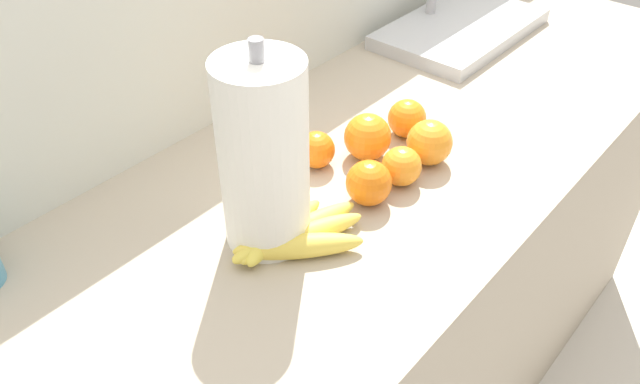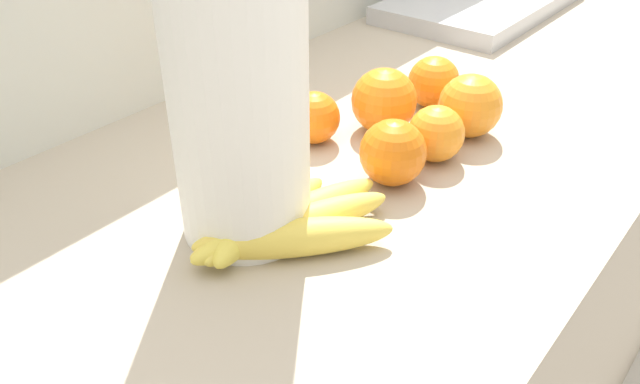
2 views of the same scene
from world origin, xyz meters
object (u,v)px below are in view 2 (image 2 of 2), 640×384
object	(u,v)px
orange_right	(470,106)
orange_front	(436,134)
orange_far_right	(393,153)
sink_basin	(480,0)
paper_towel_roll	(238,94)
orange_back_right	(434,82)
orange_center	(384,101)
orange_back_left	(314,118)
banana_bunch	(281,223)

from	to	relation	value
orange_right	orange_front	xyz separation A→B (m)	(-0.08, 0.00, -0.01)
orange_far_right	sink_basin	distance (m)	0.68
paper_towel_roll	orange_back_right	bearing A→B (deg)	0.04
orange_center	orange_back_right	world-z (taller)	orange_center
orange_right	orange_front	size ratio (longest dim) A/B	1.19
orange_center	orange_back_left	distance (m)	0.09
paper_towel_roll	orange_right	bearing A→B (deg)	-13.68
banana_bunch	orange_back_right	bearing A→B (deg)	6.26
orange_far_right	sink_basin	bearing A→B (deg)	18.61
banana_bunch	orange_center	world-z (taller)	orange_center
orange_right	orange_front	world-z (taller)	orange_right
orange_center	paper_towel_roll	distance (m)	0.28
orange_back_right	paper_towel_roll	bearing A→B (deg)	-179.96
orange_far_right	orange_back_left	size ratio (longest dim) A/B	1.15
orange_back_left	orange_back_right	xyz separation A→B (m)	(0.18, -0.06, 0.00)
orange_front	sink_basin	size ratio (longest dim) A/B	0.16
banana_bunch	orange_far_right	bearing A→B (deg)	-9.68
orange_back_right	sink_basin	bearing A→B (deg)	18.85
orange_center	orange_far_right	size ratio (longest dim) A/B	1.12
orange_back_left	orange_back_right	distance (m)	0.19
orange_right	orange_far_right	distance (m)	0.16
paper_towel_roll	sink_basin	world-z (taller)	paper_towel_roll
paper_towel_roll	sink_basin	size ratio (longest dim) A/B	0.76
orange_far_right	paper_towel_roll	xyz separation A→B (m)	(-0.16, 0.07, 0.11)
banana_bunch	paper_towel_roll	xyz separation A→B (m)	(-0.01, 0.04, 0.13)
banana_bunch	orange_right	bearing A→B (deg)	-7.07
orange_far_right	orange_back_right	world-z (taller)	orange_far_right
orange_right	paper_towel_roll	size ratio (longest dim) A/B	0.25
orange_back_left	orange_front	distance (m)	0.15
orange_front	banana_bunch	bearing A→B (deg)	170.75
banana_bunch	orange_far_right	xyz separation A→B (m)	(0.15, -0.03, 0.02)
orange_far_right	orange_front	bearing A→B (deg)	-8.36
orange_right	orange_far_right	world-z (taller)	orange_right
banana_bunch	orange_right	size ratio (longest dim) A/B	2.78
orange_center	sink_basin	distance (m)	0.56
orange_back_right	paper_towel_roll	xyz separation A→B (m)	(-0.36, -0.00, 0.11)
banana_bunch	orange_front	xyz separation A→B (m)	(0.23, -0.04, 0.02)
orange_far_right	orange_back_left	xyz separation A→B (m)	(0.02, 0.13, -0.00)
orange_center	orange_front	distance (m)	0.09
sink_basin	orange_right	bearing A→B (deg)	-154.89
banana_bunch	orange_front	size ratio (longest dim) A/B	3.31
banana_bunch	orange_center	xyz separation A→B (m)	(0.25, 0.05, 0.02)
banana_bunch	orange_far_right	world-z (taller)	orange_far_right
orange_center	orange_far_right	distance (m)	0.12
orange_far_right	orange_back_right	xyz separation A→B (m)	(0.20, 0.07, -0.00)
orange_center	orange_back_right	xyz separation A→B (m)	(0.10, -0.01, -0.01)
orange_back_left	orange_back_right	size ratio (longest dim) A/B	0.91
banana_bunch	orange_center	bearing A→B (deg)	11.42
orange_right	orange_back_right	size ratio (longest dim) A/B	1.12
orange_center	orange_back_right	bearing A→B (deg)	-6.67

